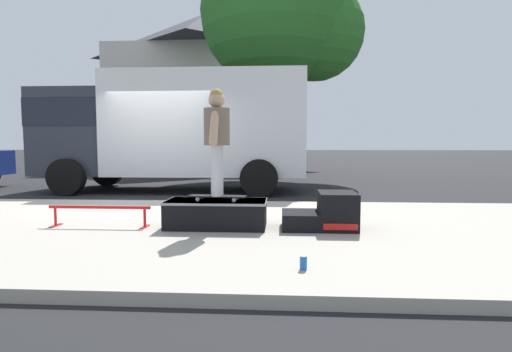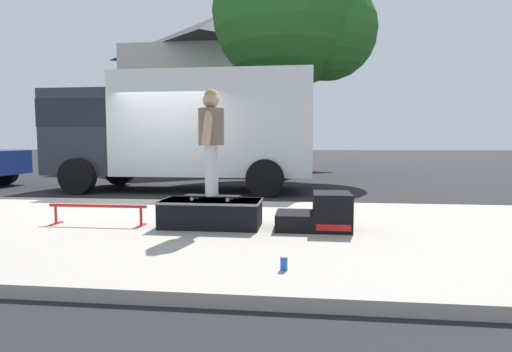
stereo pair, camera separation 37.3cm
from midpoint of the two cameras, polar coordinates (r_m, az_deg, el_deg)
The scene contains 11 objects.
ground_plane at distance 9.11m, azimuth -13.27°, elevation -3.52°, with size 140.00×140.00×0.00m, color black.
sidewalk_slab at distance 6.41m, azimuth -22.51°, elevation -6.61°, with size 50.00×5.00×0.12m, color #A8A093.
skate_box at distance 5.63m, azimuth -4.41°, elevation -5.11°, with size 1.37×0.67×0.37m.
kicker_ramp at distance 5.54m, azimuth 10.91°, elevation -5.27°, with size 0.99×0.64×0.49m.
grind_rail at distance 6.07m, azimuth -19.69°, elevation -4.47°, with size 1.42×0.28×0.29m.
skateboard at distance 5.55m, azimuth -4.30°, elevation -2.84°, with size 0.79×0.27×0.07m.
skater_kid at distance 5.51m, azimuth -4.36°, elevation 5.99°, with size 0.35×0.74×1.43m.
soda_can at distance 3.78m, azimuth 6.82°, elevation -12.09°, with size 0.07×0.07×0.13m.
box_truck at distance 11.12m, azimuth -9.47°, elevation 6.77°, with size 6.91×2.63×3.05m.
street_tree_main at distance 15.48m, azimuth 6.28°, elevation 21.17°, with size 5.80×5.27×8.49m.
house_behind at distance 23.00m, azimuth -3.91°, elevation 12.01°, with size 9.54×8.23×8.40m.
Camera 2 is at (3.28, -8.46, 1.27)m, focal length 28.53 mm.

